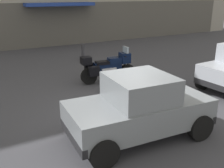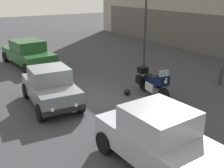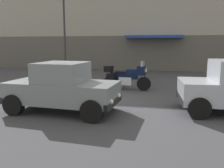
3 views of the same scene
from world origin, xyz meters
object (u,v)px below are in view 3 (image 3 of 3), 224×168
(car_compact_side, at_px, (63,88))
(streetlamp_curbside, at_px, (64,30))
(bollard_curbside, at_px, (145,71))
(helmet, at_px, (108,90))
(motorcycle, at_px, (126,77))

(car_compact_side, relative_size, streetlamp_curbside, 0.73)
(car_compact_side, relative_size, bollard_curbside, 3.92)
(helmet, xyz_separation_m, bollard_curbside, (1.22, 4.70, 0.34))
(helmet, distance_m, bollard_curbside, 4.87)
(streetlamp_curbside, xyz_separation_m, bollard_curbside, (4.80, 1.13, -2.46))
(helmet, bearing_deg, streetlamp_curbside, 135.06)
(helmet, relative_size, bollard_curbside, 0.31)
(streetlamp_curbside, distance_m, bollard_curbside, 5.51)
(car_compact_side, height_order, streetlamp_curbside, streetlamp_curbside)
(bollard_curbside, bearing_deg, streetlamp_curbside, -166.76)
(motorcycle, distance_m, bollard_curbside, 3.84)
(motorcycle, height_order, streetlamp_curbside, streetlamp_curbside)
(car_compact_side, bearing_deg, motorcycle, 75.38)
(streetlamp_curbside, relative_size, bollard_curbside, 5.35)
(bollard_curbside, bearing_deg, car_compact_side, -103.71)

